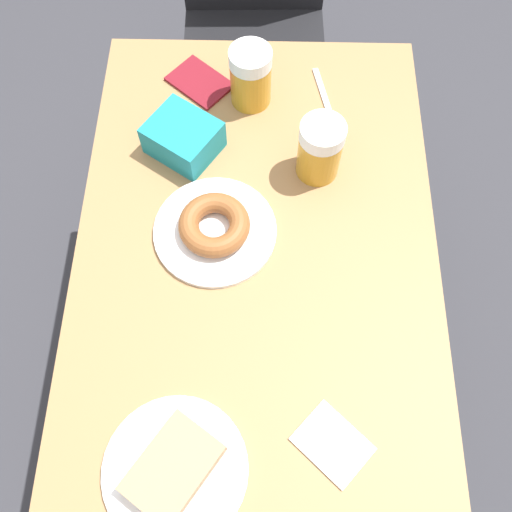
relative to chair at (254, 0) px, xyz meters
The scene contains 11 objects.
ground_plane 1.02m from the chair, 88.40° to the right, with size 8.00×8.00×0.00m, color #333338.
table 0.87m from the chair, 88.40° to the right, with size 0.66×1.07×0.72m.
chair is the anchor object (origin of this frame).
plate_with_cake 1.24m from the chair, 94.28° to the right, with size 0.22×0.22×0.05m.
plate_with_donut 0.84m from the chair, 93.69° to the right, with size 0.23×0.23×0.05m.
beer_mug_left 0.55m from the chair, 89.37° to the right, with size 0.08×0.08×0.13m.
beer_mug_center 0.72m from the chair, 78.30° to the right, with size 0.08×0.08×0.13m.
napkin_folded 1.20m from the chair, 82.72° to the right, with size 0.14×0.14×0.00m.
fork 0.56m from the chair, 72.22° to the right, with size 0.05×0.19×0.00m.
passport_near_edge 0.50m from the chair, 102.78° to the right, with size 0.15×0.15×0.01m.
blue_pouch 0.67m from the chair, 101.06° to the right, with size 0.17×0.16×0.07m.
Camera 1 is at (0.01, -0.43, 1.65)m, focal length 40.00 mm.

